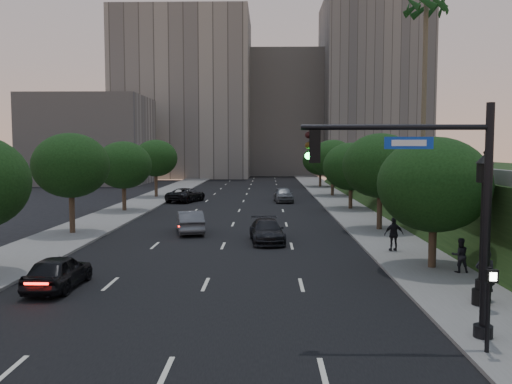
{
  "coord_description": "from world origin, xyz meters",
  "views": [
    {
      "loc": [
        2.58,
        -17.16,
        5.69
      ],
      "look_at": [
        2.03,
        8.79,
        3.6
      ],
      "focal_mm": 38.0,
      "sensor_mm": 36.0,
      "label": 1
    }
  ],
  "objects_px": {
    "street_lamp": "(483,235)",
    "pedestrian_b": "(460,255)",
    "sedan_near_left": "(58,272)",
    "sedan_far_right": "(283,195)",
    "sedan_far_left": "(186,195)",
    "sedan_mid_left": "(190,222)",
    "pedestrian_a": "(485,275)",
    "sedan_near_right": "(267,231)",
    "traffic_signal_mast": "(449,218)",
    "pedestrian_c": "(394,234)"
  },
  "relations": [
    {
      "from": "street_lamp",
      "to": "pedestrian_b",
      "type": "xyz_separation_m",
      "value": [
        1.05,
        5.07,
        -1.71
      ]
    },
    {
      "from": "pedestrian_b",
      "to": "sedan_far_right",
      "type": "bearing_deg",
      "value": -77.79
    },
    {
      "from": "street_lamp",
      "to": "pedestrian_c",
      "type": "distance_m",
      "value": 10.29
    },
    {
      "from": "sedan_mid_left",
      "to": "sedan_far_left",
      "type": "bearing_deg",
      "value": -93.32
    },
    {
      "from": "street_lamp",
      "to": "pedestrian_c",
      "type": "height_order",
      "value": "street_lamp"
    },
    {
      "from": "pedestrian_a",
      "to": "pedestrian_c",
      "type": "relative_size",
      "value": 1.03
    },
    {
      "from": "street_lamp",
      "to": "sedan_near_right",
      "type": "relative_size",
      "value": 1.18
    },
    {
      "from": "sedan_far_left",
      "to": "sedan_mid_left",
      "type": "bearing_deg",
      "value": 118.69
    },
    {
      "from": "sedan_near_right",
      "to": "pedestrian_a",
      "type": "distance_m",
      "value": 15.19
    },
    {
      "from": "traffic_signal_mast",
      "to": "sedan_near_left",
      "type": "distance_m",
      "value": 15.17
    },
    {
      "from": "sedan_far_left",
      "to": "pedestrian_c",
      "type": "relative_size",
      "value": 2.96
    },
    {
      "from": "traffic_signal_mast",
      "to": "sedan_mid_left",
      "type": "relative_size",
      "value": 1.5
    },
    {
      "from": "pedestrian_a",
      "to": "pedestrian_b",
      "type": "relative_size",
      "value": 1.21
    },
    {
      "from": "traffic_signal_mast",
      "to": "street_lamp",
      "type": "relative_size",
      "value": 1.25
    },
    {
      "from": "sedan_near_left",
      "to": "sedan_near_right",
      "type": "distance_m",
      "value": 13.97
    },
    {
      "from": "sedan_far_left",
      "to": "pedestrian_c",
      "type": "distance_m",
      "value": 32.09
    },
    {
      "from": "sedan_near_left",
      "to": "pedestrian_a",
      "type": "relative_size",
      "value": 2.21
    },
    {
      "from": "street_lamp",
      "to": "sedan_mid_left",
      "type": "distance_m",
      "value": 21.38
    },
    {
      "from": "sedan_mid_left",
      "to": "sedan_far_right",
      "type": "bearing_deg",
      "value": -120.54
    },
    {
      "from": "traffic_signal_mast",
      "to": "sedan_mid_left",
      "type": "xyz_separation_m",
      "value": [
        -10.49,
        20.35,
        -2.91
      ]
    },
    {
      "from": "sedan_mid_left",
      "to": "pedestrian_a",
      "type": "xyz_separation_m",
      "value": [
        13.18,
        -16.43,
        0.32
      ]
    },
    {
      "from": "traffic_signal_mast",
      "to": "sedan_near_right",
      "type": "distance_m",
      "value": 17.9
    },
    {
      "from": "sedan_near_left",
      "to": "pedestrian_b",
      "type": "relative_size",
      "value": 2.68
    },
    {
      "from": "sedan_mid_left",
      "to": "sedan_far_left",
      "type": "height_order",
      "value": "sedan_mid_left"
    },
    {
      "from": "pedestrian_a",
      "to": "pedestrian_b",
      "type": "bearing_deg",
      "value": -82.59
    },
    {
      "from": "street_lamp",
      "to": "sedan_far_right",
      "type": "xyz_separation_m",
      "value": [
        -5.89,
        38.31,
        -1.83
      ]
    },
    {
      "from": "pedestrian_b",
      "to": "pedestrian_c",
      "type": "relative_size",
      "value": 0.85
    },
    {
      "from": "sedan_far_right",
      "to": "pedestrian_c",
      "type": "distance_m",
      "value": 28.64
    },
    {
      "from": "sedan_far_left",
      "to": "pedestrian_b",
      "type": "bearing_deg",
      "value": 137.0
    },
    {
      "from": "sedan_far_right",
      "to": "pedestrian_c",
      "type": "relative_size",
      "value": 2.59
    },
    {
      "from": "street_lamp",
      "to": "pedestrian_b",
      "type": "height_order",
      "value": "street_lamp"
    },
    {
      "from": "sedan_near_left",
      "to": "sedan_far_right",
      "type": "xyz_separation_m",
      "value": [
        10.16,
        35.94,
        0.1
      ]
    },
    {
      "from": "sedan_far_left",
      "to": "pedestrian_a",
      "type": "relative_size",
      "value": 2.87
    },
    {
      "from": "sedan_far_left",
      "to": "sedan_far_right",
      "type": "bearing_deg",
      "value": -160.04
    },
    {
      "from": "sedan_near_right",
      "to": "pedestrian_a",
      "type": "relative_size",
      "value": 2.53
    },
    {
      "from": "pedestrian_c",
      "to": "sedan_far_left",
      "type": "bearing_deg",
      "value": -68.52
    },
    {
      "from": "sedan_far_right",
      "to": "traffic_signal_mast",
      "type": "bearing_deg",
      "value": -88.72
    },
    {
      "from": "street_lamp",
      "to": "traffic_signal_mast",
      "type": "bearing_deg",
      "value": -124.75
    },
    {
      "from": "street_lamp",
      "to": "sedan_near_right",
      "type": "distance_m",
      "value": 15.62
    },
    {
      "from": "sedan_far_left",
      "to": "sedan_far_right",
      "type": "relative_size",
      "value": 1.14
    },
    {
      "from": "sedan_near_left",
      "to": "sedan_far_left",
      "type": "xyz_separation_m",
      "value": [
        -0.2,
        35.85,
        0.04
      ]
    },
    {
      "from": "street_lamp",
      "to": "sedan_near_left",
      "type": "xyz_separation_m",
      "value": [
        -16.05,
        2.37,
        -1.93
      ]
    },
    {
      "from": "street_lamp",
      "to": "sedan_far_left",
      "type": "height_order",
      "value": "street_lamp"
    },
    {
      "from": "street_lamp",
      "to": "sedan_near_right",
      "type": "xyz_separation_m",
      "value": [
        -7.61,
        13.5,
        -1.94
      ]
    },
    {
      "from": "sedan_near_left",
      "to": "pedestrian_b",
      "type": "height_order",
      "value": "pedestrian_b"
    },
    {
      "from": "sedan_mid_left",
      "to": "sedan_near_right",
      "type": "height_order",
      "value": "sedan_mid_left"
    },
    {
      "from": "sedan_near_left",
      "to": "pedestrian_a",
      "type": "bearing_deg",
      "value": 175.07
    },
    {
      "from": "pedestrian_c",
      "to": "street_lamp",
      "type": "bearing_deg",
      "value": 86.64
    },
    {
      "from": "sedan_far_left",
      "to": "pedestrian_b",
      "type": "relative_size",
      "value": 3.47
    },
    {
      "from": "street_lamp",
      "to": "pedestrian_a",
      "type": "relative_size",
      "value": 2.99
    }
  ]
}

